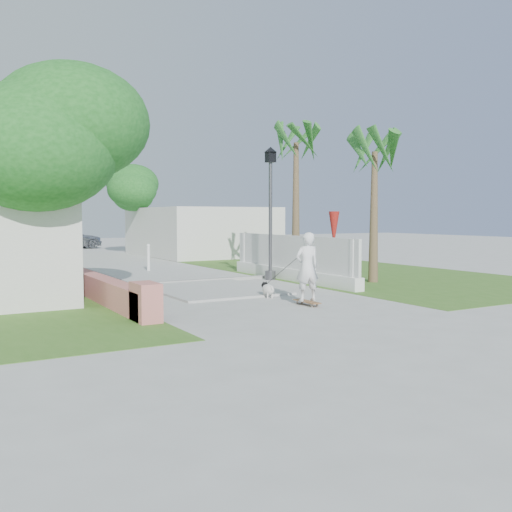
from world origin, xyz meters
TOP-DOWN VIEW (x-y plane):
  - ground at (0.00, 0.00)m, footprint 90.00×90.00m
  - path_strip at (0.00, 20.00)m, footprint 3.20×36.00m
  - curb at (0.00, 6.00)m, footprint 6.50×0.25m
  - grass_right at (7.00, 8.00)m, footprint 8.00×20.00m
  - pink_wall at (-3.30, 3.55)m, footprint 0.45×8.20m
  - lattice_fence at (3.40, 5.00)m, footprint 0.35×7.00m
  - building_right at (6.00, 18.00)m, footprint 6.00×8.00m
  - street_lamp at (2.90, 5.50)m, footprint 0.44×0.44m
  - bollard at (0.20, 10.00)m, footprint 0.14×0.14m
  - patio_umbrella at (4.80, 4.50)m, footprint 0.36×0.36m
  - tree_left_near at (-4.48, 2.98)m, footprint 3.60×3.60m
  - tree_path_left at (-2.98, 15.98)m, footprint 3.40×3.40m
  - tree_path_right at (3.22, 19.98)m, footprint 3.00×3.00m
  - tree_path_far at (-2.78, 25.98)m, footprint 3.20×3.20m
  - palm_far at (4.60, 6.50)m, footprint 1.80×1.80m
  - palm_near at (5.40, 3.20)m, footprint 1.80×1.80m
  - skateboarder at (0.71, 0.58)m, footprint 0.65×2.22m
  - dog at (0.63, 1.93)m, footprint 0.32×0.61m
  - parked_car at (0.85, 27.55)m, footprint 4.61×2.59m

SIDE VIEW (x-z plane):
  - ground at x=0.00m, z-range 0.00..0.00m
  - grass_right at x=7.00m, z-range 0.00..0.01m
  - path_strip at x=0.00m, z-range 0.00..0.06m
  - curb at x=0.00m, z-range 0.00..0.10m
  - dog at x=0.63m, z-range 0.02..0.43m
  - pink_wall at x=-3.30m, z-range -0.09..0.71m
  - lattice_fence at x=3.40m, z-range -0.21..1.29m
  - bollard at x=0.20m, z-range 0.04..1.13m
  - parked_car at x=0.85m, z-range 0.00..1.48m
  - skateboarder at x=0.71m, z-range -0.01..1.74m
  - building_right at x=6.00m, z-range 0.00..2.60m
  - patio_umbrella at x=4.80m, z-range 0.54..2.84m
  - street_lamp at x=2.90m, z-range 0.21..4.65m
  - tree_path_right at x=3.22m, z-range 1.10..5.89m
  - tree_path_far at x=-2.78m, z-range 1.23..6.40m
  - tree_path_left at x=-2.98m, z-range 1.21..6.43m
  - tree_left_near at x=-4.48m, z-range 1.18..6.46m
  - palm_near at x=5.40m, z-range 1.60..6.30m
  - palm_far at x=4.60m, z-range 1.83..7.13m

